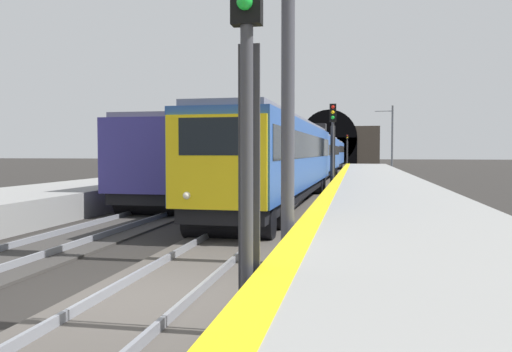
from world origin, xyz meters
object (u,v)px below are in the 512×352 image
train_adjacent_platform (247,155)px  railway_signal_far (347,148)px  railway_signal_mid (333,139)px  overhead_signal_gantry (109,25)px  train_main_approaching (315,155)px  catenary_mast_far (392,139)px  railway_signal_near (247,100)px

train_adjacent_platform → railway_signal_far: 43.47m
railway_signal_mid → railway_signal_far: bearing=-180.0°
overhead_signal_gantry → train_main_approaching: bearing=-4.0°
catenary_mast_far → overhead_signal_gantry: bearing=169.1°
railway_signal_near → railway_signal_far: (71.83, -0.00, -0.11)m
railway_signal_near → railway_signal_mid: bearing=-180.0°
railway_signal_mid → railway_signal_far: 48.09m
railway_signal_mid → train_main_approaching: bearing=-170.6°
train_adjacent_platform → railway_signal_near: bearing=-167.1°
train_adjacent_platform → catenary_mast_far: size_ratio=4.94×
railway_signal_far → catenary_mast_far: (-19.53, -5.22, 0.91)m
train_main_approaching → catenary_mast_far: (17.20, -7.10, 1.68)m
railway_signal_mid → catenary_mast_far: bearing=169.6°
train_main_approaching → railway_signal_near: bearing=4.3°
train_adjacent_platform → railway_signal_far: bearing=-7.4°
railway_signal_near → overhead_signal_gantry: overhead_signal_gantry is taller
train_main_approaching → catenary_mast_far: 18.69m
train_adjacent_platform → catenary_mast_far: 26.17m
train_adjacent_platform → overhead_signal_gantry: (-24.53, -2.15, 3.02)m
overhead_signal_gantry → catenary_mast_far: 48.93m
railway_signal_mid → catenary_mast_far: (28.56, -5.22, 0.72)m
railway_signal_mid → railway_signal_far: (48.09, -0.00, -0.19)m
train_main_approaching → catenary_mast_far: catenary_mast_far is taller
railway_signal_far → catenary_mast_far: catenary_mast_far is taller
train_adjacent_platform → railway_signal_mid: size_ratio=7.15×
overhead_signal_gantry → train_adjacent_platform: bearing=5.0°
train_main_approaching → railway_signal_mid: bearing=10.7°
railway_signal_mid → overhead_signal_gantry: (-19.47, 4.04, 2.07)m
railway_signal_near → railway_signal_far: 71.83m
railway_signal_mid → overhead_signal_gantry: overhead_signal_gantry is taller
train_main_approaching → train_adjacent_platform: (-6.29, 4.30, 0.01)m
train_main_approaching → train_adjacent_platform: size_ratio=1.59×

